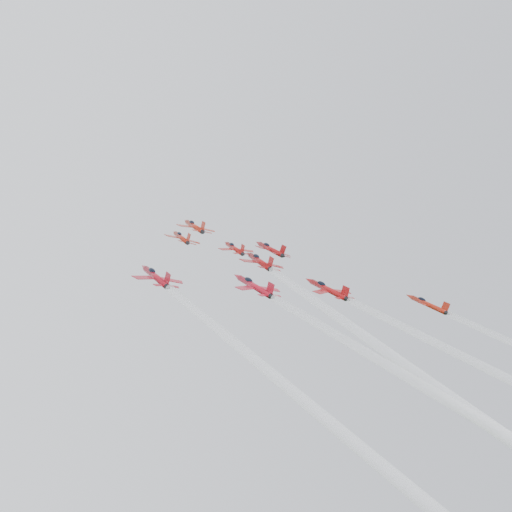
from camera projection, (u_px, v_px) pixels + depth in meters
jet_lead at (194, 226)px, 145.79m from camera, size 10.63×13.95×7.73m
jet_row2_left at (181, 237)px, 126.68m from camera, size 8.59×11.27×6.25m
jet_row2_center at (234, 248)px, 128.70m from camera, size 8.55×11.22×6.22m
jet_row2_right at (270, 249)px, 138.67m from camera, size 10.11×13.27×7.35m
jet_center at (426, 362)px, 78.35m from camera, size 10.31×100.74×50.73m
jet_rear_farleft at (287, 406)px, 54.50m from camera, size 8.54×83.47×42.03m
jet_rear_left at (440, 415)px, 60.98m from camera, size 9.10×88.93×44.79m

